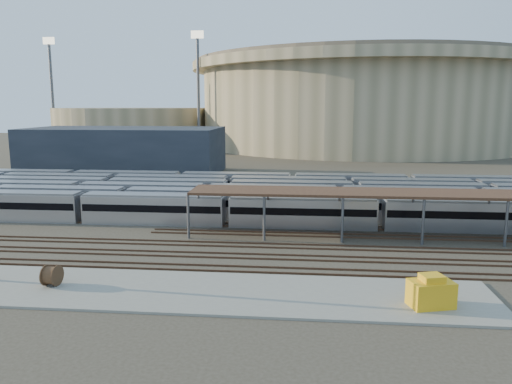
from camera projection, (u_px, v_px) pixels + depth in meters
name	position (u px, v px, depth m)	size (l,w,h in m)	color
ground	(258.00, 243.00, 54.41)	(420.00, 420.00, 0.00)	#383026
apron	(179.00, 291.00, 40.18)	(50.00, 9.00, 0.20)	gray
subway_trains	(264.00, 197.00, 72.33)	(128.88, 23.90, 3.60)	#B0AFB4
inspection_shed	(458.00, 196.00, 55.33)	(60.30, 6.00, 5.30)	#525257
empty_tracks	(253.00, 256.00, 49.49)	(170.00, 9.62, 0.18)	#4C3323
stadium	(360.00, 101.00, 186.42)	(124.00, 124.00, 32.50)	tan
secondary_arena	(132.00, 127.00, 186.53)	(56.00, 56.00, 14.00)	tan
service_building	(125.00, 150.00, 110.90)	(42.00, 20.00, 10.00)	#1E232D
floodlight_0	(198.00, 87.00, 161.66)	(4.00, 1.00, 38.40)	#525257
floodlight_1	(52.00, 89.00, 176.83)	(4.00, 1.00, 38.40)	#525257
floodlight_3	(271.00, 92.00, 208.73)	(4.00, 1.00, 38.40)	#525257
cable_reel_east	(52.00, 275.00, 40.99)	(1.74, 1.74, 0.97)	#513520
yellow_equipment	(431.00, 294.00, 36.70)	(3.12, 1.95, 1.95)	gold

